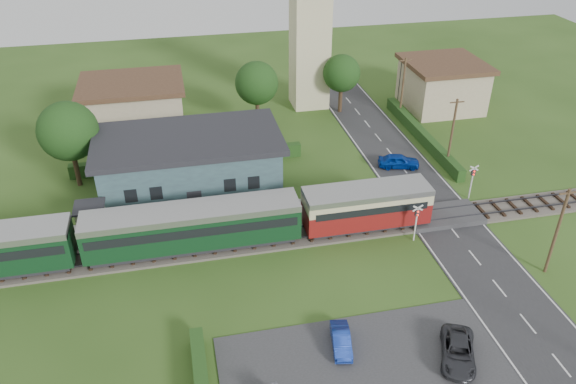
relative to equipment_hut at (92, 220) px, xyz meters
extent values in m
plane|color=#2D4C19|center=(18.00, -5.20, -1.75)|extent=(120.00, 120.00, 0.00)
cube|color=#4C443D|center=(18.00, -3.20, -1.65)|extent=(76.00, 3.20, 0.20)
cube|color=#3F3F47|center=(18.00, -3.92, -1.33)|extent=(76.00, 0.08, 0.15)
cube|color=#3F3F47|center=(18.00, -2.48, -1.33)|extent=(76.00, 0.08, 0.15)
cube|color=#28282B|center=(28.00, -5.20, -1.72)|extent=(6.00, 70.00, 0.05)
cube|color=#333335|center=(16.50, -17.20, -1.71)|extent=(17.00, 9.00, 0.08)
cube|color=#333335|center=(28.00, -3.20, -1.52)|extent=(6.20, 3.40, 0.45)
cube|color=gray|center=(8.00, 0.00, -1.52)|extent=(30.00, 3.00, 0.45)
cube|color=beige|center=(0.00, 0.00, -0.10)|extent=(2.00, 2.00, 2.40)
cube|color=#232328|center=(0.00, 0.00, 1.18)|extent=(2.30, 2.30, 0.15)
cube|color=#43696F|center=(8.00, 5.80, 0.65)|extent=(15.00, 8.00, 4.80)
cube|color=#232328|center=(8.00, 5.80, 3.30)|extent=(16.00, 9.00, 0.50)
cube|color=#232328|center=(8.00, 1.86, -0.65)|extent=(1.20, 0.12, 2.20)
cube|color=black|center=(3.00, 1.86, 0.65)|extent=(1.00, 0.12, 1.20)
cube|color=black|center=(5.00, 1.86, 0.65)|extent=(1.00, 0.12, 1.20)
cube|color=black|center=(11.00, 1.86, 0.65)|extent=(1.00, 0.12, 1.20)
cube|color=black|center=(13.00, 1.86, 0.65)|extent=(1.00, 0.12, 1.20)
cube|color=#232328|center=(21.18, -3.20, -1.16)|extent=(9.00, 2.20, 0.50)
cube|color=maroon|center=(21.18, -3.20, -0.16)|extent=(10.00, 2.80, 1.80)
cube|color=beige|center=(21.18, -3.20, 1.09)|extent=(10.00, 2.82, 0.90)
cube|color=black|center=(21.18, -3.20, 0.74)|extent=(9.00, 2.88, 0.60)
cube|color=#9D9D9D|center=(21.18, -3.20, 1.74)|extent=(10.00, 2.90, 0.45)
cube|color=#232328|center=(7.58, -3.20, -1.16)|extent=(15.20, 2.20, 0.50)
cube|color=black|center=(7.58, -3.20, 0.34)|extent=(16.00, 2.80, 2.60)
cube|color=black|center=(7.58, -3.20, 0.74)|extent=(15.40, 2.86, 0.70)
cube|color=#9D9D9D|center=(7.58, -3.20, 1.74)|extent=(16.00, 2.90, 0.50)
cube|color=beige|center=(23.00, 22.80, 5.25)|extent=(4.00, 4.00, 14.00)
cube|color=tan|center=(3.00, 19.80, 0.75)|extent=(10.00, 8.00, 5.00)
cube|color=#472D1E|center=(3.00, 19.80, 3.50)|extent=(10.80, 8.80, 0.50)
cube|color=tan|center=(38.00, 18.80, 0.75)|extent=(8.00, 8.00, 5.00)
cube|color=#472D1E|center=(38.00, 18.80, 3.50)|extent=(8.80, 8.80, 0.50)
cube|color=#193814|center=(32.20, 10.80, -1.15)|extent=(0.80, 18.00, 1.20)
cube|color=#193814|center=(8.00, 10.30, -1.10)|extent=(22.00, 0.80, 1.30)
cylinder|color=#332316|center=(-2.00, 8.80, 0.32)|extent=(0.44, 0.44, 4.12)
sphere|color=#143311|center=(-2.00, 8.80, 3.65)|extent=(5.20, 5.20, 5.20)
cylinder|color=#332316|center=(16.00, 17.80, 0.18)|extent=(0.44, 0.44, 3.85)
sphere|color=#143311|center=(16.00, 17.80, 3.29)|extent=(4.60, 4.60, 4.60)
cylinder|color=#332316|center=(26.00, 19.80, 0.04)|extent=(0.44, 0.44, 3.58)
sphere|color=#143311|center=(26.00, 19.80, 2.93)|extent=(4.20, 4.20, 4.20)
cylinder|color=#473321|center=(32.20, -11.20, 1.75)|extent=(0.22, 0.22, 7.00)
cube|color=#473321|center=(32.20, -11.20, 4.95)|extent=(1.40, 0.10, 0.10)
cylinder|color=#473321|center=(32.20, 4.80, 1.75)|extent=(0.22, 0.22, 7.00)
cube|color=#473321|center=(32.20, 4.80, 4.95)|extent=(1.40, 0.10, 0.10)
cylinder|color=#473321|center=(32.20, 16.80, 1.75)|extent=(0.22, 0.22, 7.00)
cube|color=#473321|center=(32.20, 16.80, 4.95)|extent=(1.40, 0.10, 0.10)
cylinder|color=silver|center=(24.40, -5.60, -0.25)|extent=(0.12, 0.12, 3.00)
cube|color=#232328|center=(24.40, -5.60, 0.85)|extent=(0.35, 0.18, 0.55)
sphere|color=#FF190C|center=(24.40, -5.72, 1.00)|extent=(0.14, 0.14, 0.14)
sphere|color=#FF190C|center=(24.40, -5.72, 0.70)|extent=(0.14, 0.14, 0.14)
cube|color=silver|center=(24.40, -5.60, 1.25)|extent=(0.84, 0.05, 0.55)
cube|color=silver|center=(24.40, -5.60, 1.25)|extent=(0.84, 0.05, 0.55)
cylinder|color=silver|center=(31.60, -0.80, -0.25)|extent=(0.12, 0.12, 3.00)
cube|color=#232328|center=(31.60, -0.80, 0.85)|extent=(0.35, 0.18, 0.55)
sphere|color=#FF190C|center=(31.60, -0.92, 1.00)|extent=(0.14, 0.14, 0.14)
sphere|color=#FF190C|center=(31.60, -0.92, 0.70)|extent=(0.14, 0.14, 0.14)
cube|color=silver|center=(31.60, -0.80, 1.25)|extent=(0.84, 0.05, 0.55)
cube|color=silver|center=(31.60, -0.80, 1.25)|extent=(0.84, 0.05, 0.55)
cylinder|color=#3F3F47|center=(-4.00, 14.80, 0.75)|extent=(0.14, 0.14, 5.00)
sphere|color=orange|center=(-4.00, 14.80, 3.25)|extent=(0.30, 0.30, 0.30)
cylinder|color=#3F3F47|center=(34.00, 21.80, 0.75)|extent=(0.14, 0.14, 5.00)
sphere|color=orange|center=(34.00, 21.80, 3.25)|extent=(0.30, 0.30, 0.30)
imported|color=#042D9A|center=(27.63, 5.72, -1.03)|extent=(4.16, 2.48, 1.33)
imported|color=navy|center=(15.61, -15.02, -1.15)|extent=(1.60, 3.27, 1.03)
imported|color=#2E2F34|center=(22.14, -17.42, -1.08)|extent=(3.51, 4.62, 1.17)
imported|color=gray|center=(16.82, -0.74, -0.50)|extent=(0.68, 0.57, 1.59)
imported|color=gray|center=(1.49, -0.53, -0.34)|extent=(0.98, 1.11, 1.92)
camera|label=1|loc=(7.26, -38.23, 24.47)|focal=35.00mm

